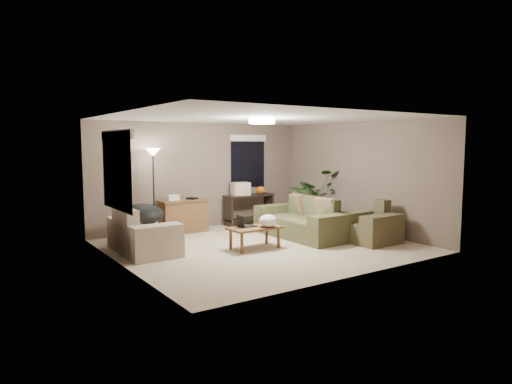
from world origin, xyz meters
TOP-DOWN VIEW (x-y plane):
  - room_shell at (0.00, 0.00)m, footprint 5.50×5.50m
  - main_sofa at (1.22, 0.23)m, footprint 0.95×2.20m
  - throw_pillows at (1.48, 0.23)m, footprint 0.34×1.39m
  - loveseat at (-2.15, 0.79)m, footprint 0.90×1.60m
  - armchair at (2.03, -0.96)m, footprint 0.95×1.00m
  - coffee_table at (-0.25, -0.12)m, footprint 1.00×0.55m
  - laptop at (-0.41, -0.02)m, footprint 0.37×0.24m
  - plastic_bag at (-0.05, -0.27)m, footprint 0.38×0.35m
  - desk at (-0.68, 2.13)m, footprint 1.10×0.50m
  - desk_papers at (-0.84, 2.12)m, footprint 0.70×0.29m
  - console_table at (1.13, 2.17)m, footprint 1.30×0.40m
  - pumpkin at (1.48, 2.17)m, footprint 0.24×0.24m
  - cardboard_box at (0.88, 2.17)m, footprint 0.46×0.38m
  - papasan_chair at (-1.85, 1.61)m, footprint 1.04×1.04m
  - floor_lamp at (-1.37, 2.12)m, footprint 0.32×0.32m
  - ceiling_fixture at (0.00, 0.00)m, footprint 0.50×0.50m
  - houseplant at (2.38, 1.18)m, footprint 1.25×1.39m
  - cat_scratching_post at (2.48, 0.90)m, footprint 0.32×0.32m
  - window_left at (-2.73, 0.30)m, footprint 0.05×1.56m
  - window_back at (1.30, 2.48)m, footprint 1.06×0.05m

SIDE VIEW (x-z plane):
  - cat_scratching_post at x=2.48m, z-range -0.04..0.46m
  - main_sofa at x=1.22m, z-range -0.13..0.72m
  - loveseat at x=-2.15m, z-range -0.13..0.72m
  - armchair at x=2.03m, z-range -0.13..0.72m
  - coffee_table at x=-0.25m, z-range 0.15..0.57m
  - desk at x=-0.68m, z-range 0.00..0.75m
  - console_table at x=1.13m, z-range 0.06..0.81m
  - papasan_chair at x=-1.85m, z-range 0.07..0.86m
  - laptop at x=-0.41m, z-range 0.36..0.60m
  - plastic_bag at x=-0.05m, z-range 0.42..0.66m
  - houseplant at x=2.38m, z-range 0.00..1.08m
  - throw_pillows at x=1.48m, z-range 0.42..0.88m
  - desk_papers at x=-0.84m, z-range 0.74..0.86m
  - pumpkin at x=1.48m, z-range 0.75..0.93m
  - cardboard_box at x=0.88m, z-range 0.75..1.06m
  - room_shell at x=0.00m, z-range -1.50..4.00m
  - floor_lamp at x=-1.37m, z-range 0.64..2.55m
  - window_left at x=-2.73m, z-range 1.12..2.45m
  - window_back at x=1.30m, z-range 1.12..2.45m
  - ceiling_fixture at x=0.00m, z-range 2.39..2.49m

